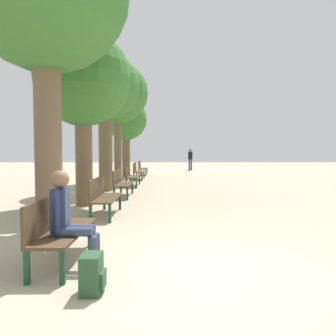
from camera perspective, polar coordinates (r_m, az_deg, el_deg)
The scene contains 14 objects.
ground_plane at distance 4.65m, azimuth 2.38°, elevation -16.62°, with size 80.00×80.00×0.00m, color #B7A88E.
bench_row_0 at distance 4.92m, azimuth -18.63°, elevation -9.37°, with size 0.50×1.70×0.92m.
bench_row_1 at distance 8.04m, azimuth -11.36°, elevation -4.49°, with size 0.50×1.70×0.92m.
bench_row_2 at distance 11.25m, azimuth -8.23°, elevation -2.33°, with size 0.50×1.70×0.92m.
bench_row_3 at distance 14.48m, azimuth -6.49°, elevation -1.13°, with size 0.50×1.70×0.92m.
bench_row_4 at distance 17.72m, azimuth -5.39°, elevation -0.37°, with size 0.50×1.70×0.92m.
bench_row_5 at distance 20.97m, azimuth -4.63°, elevation 0.16°, with size 0.50×1.70×0.92m.
tree_row_1 at distance 9.84m, azimuth -14.61°, elevation 14.54°, with size 2.71×2.71×4.97m.
tree_row_2 at distance 13.19m, azimuth -10.93°, elevation 13.38°, with size 2.66×2.66×5.39m.
tree_row_3 at distance 16.46m, azimuth -8.81°, elevation 12.65°, with size 2.98×2.98×5.86m.
tree_row_4 at distance 19.66m, azimuth -7.35°, elevation 8.20°, with size 2.47×2.47×4.67m.
person_seated at distance 4.56m, azimuth -16.79°, elevation -8.14°, with size 0.62×0.35×1.31m.
backpack at distance 3.86m, azimuth -13.08°, elevation -17.55°, with size 0.25×0.31×0.43m.
pedestrian_near at distance 26.18m, azimuth 3.91°, elevation 1.76°, with size 0.35×0.26×1.73m.
Camera 1 is at (-0.22, -4.38, 1.56)m, focal length 35.00 mm.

